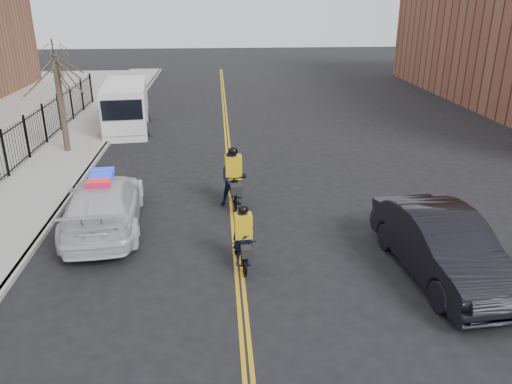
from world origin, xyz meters
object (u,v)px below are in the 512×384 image
Objects in this scene: police_cruiser at (104,204)px; cyclist_far at (234,183)px; dark_sedan at (443,246)px; cargo_van at (126,108)px; cyclist_near at (243,244)px.

cyclist_far is (4.18, 1.52, 0.03)m from police_cruiser.
cyclist_far reaches higher than dark_sedan.
cyclist_near is (5.62, -15.46, -0.61)m from cargo_van.
cyclist_far reaches higher than cyclist_near.
cyclist_near is (-5.19, 0.97, -0.26)m from dark_sedan.
cargo_van is at bearing 112.62° from cyclist_far.
dark_sedan is 19.67m from cargo_van.
cyclist_far is at bearing -69.93° from cargo_van.
cargo_van is 16.46m from cyclist_near.
dark_sedan is at bearing -48.23° from cyclist_far.
cargo_van is (-10.81, 16.43, 0.36)m from dark_sedan.
police_cruiser reaches higher than dark_sedan.
dark_sedan is (9.49, -3.71, 0.06)m from police_cruiser.
cyclist_near is at bearing 142.06° from police_cruiser.
cargo_van is at bearing 104.97° from cyclist_near.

